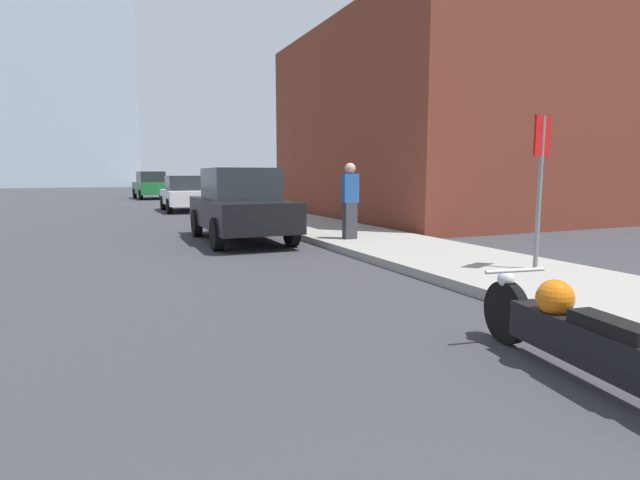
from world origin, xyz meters
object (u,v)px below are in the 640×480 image
(motorcycle, at_px, (575,333))
(stop_sign, at_px, (541,166))
(parked_car_green, at_px, (151,185))
(pedestrian, at_px, (350,200))
(parked_car_black, at_px, (240,205))
(parked_car_white, at_px, (185,193))

(motorcycle, height_order, stop_sign, stop_sign)
(parked_car_green, bearing_deg, motorcycle, -93.73)
(motorcycle, distance_m, parked_car_green, 32.61)
(parked_car_green, height_order, stop_sign, stop_sign)
(motorcycle, relative_size, stop_sign, 1.03)
(pedestrian, bearing_deg, parked_car_black, 140.75)
(parked_car_black, relative_size, stop_sign, 1.87)
(motorcycle, relative_size, parked_car_black, 0.55)
(pedestrian, bearing_deg, parked_car_green, 94.60)
(motorcycle, relative_size, pedestrian, 1.40)
(parked_car_black, distance_m, parked_car_green, 23.46)
(motorcycle, height_order, parked_car_black, parked_car_black)
(motorcycle, relative_size, parked_car_white, 0.60)
(parked_car_white, bearing_deg, pedestrian, -81.25)
(parked_car_green, bearing_deg, parked_car_white, -92.91)
(parked_car_white, distance_m, parked_car_green, 12.63)
(stop_sign, xyz_separation_m, pedestrian, (-0.97, 4.45, -0.70))
(parked_car_black, relative_size, parked_car_white, 1.08)
(stop_sign, relative_size, pedestrian, 1.36)
(parked_car_green, bearing_deg, pedestrian, -89.49)
(parked_car_black, xyz_separation_m, pedestrian, (2.10, -1.72, 0.16))
(motorcycle, distance_m, stop_sign, 4.31)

